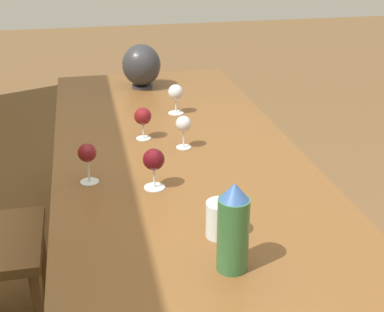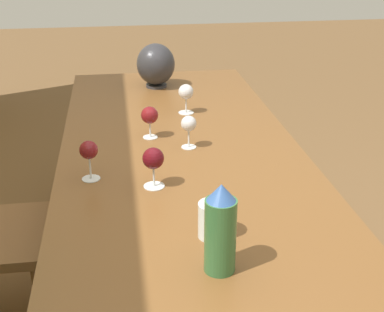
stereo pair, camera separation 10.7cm
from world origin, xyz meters
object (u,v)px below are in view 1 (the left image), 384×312
(wine_glass_4, at_px, (87,154))
(water_bottle, at_px, (233,228))
(wine_glass_1, at_px, (183,125))
(wine_glass_3, at_px, (154,161))
(water_tumbler, at_px, (220,219))
(vase, at_px, (141,65))
(wine_glass_5, at_px, (176,93))
(wine_glass_2, at_px, (143,117))

(wine_glass_4, bearing_deg, water_bottle, -149.18)
(water_bottle, distance_m, wine_glass_1, 0.80)
(wine_glass_1, relative_size, wine_glass_3, 0.93)
(water_bottle, relative_size, water_tumbler, 2.34)
(water_tumbler, xyz_separation_m, vase, (1.48, 0.04, 0.07))
(water_tumbler, relative_size, wine_glass_4, 0.74)
(vase, xyz_separation_m, wine_glass_1, (-0.84, -0.06, -0.03))
(water_tumbler, height_order, wine_glass_5, wine_glass_5)
(water_bottle, xyz_separation_m, wine_glass_3, (0.48, 0.13, -0.02))
(water_bottle, relative_size, wine_glass_5, 1.80)
(vase, relative_size, wine_glass_5, 1.69)
(water_tumbler, relative_size, wine_glass_2, 0.79)
(water_tumbler, height_order, wine_glass_3, wine_glass_3)
(water_bottle, bearing_deg, wine_glass_5, -3.54)
(water_tumbler, xyz_separation_m, wine_glass_4, (0.41, 0.35, 0.05))
(wine_glass_2, height_order, wine_glass_3, wine_glass_3)
(water_bottle, xyz_separation_m, wine_glass_5, (1.20, -0.07, -0.02))
(water_bottle, distance_m, vase, 1.63)
(vase, bearing_deg, water_bottle, -179.05)
(water_tumbler, relative_size, vase, 0.45)
(vase, distance_m, wine_glass_1, 0.84)
(wine_glass_2, bearing_deg, water_tumbler, -171.07)
(water_tumbler, height_order, vase, vase)
(wine_glass_4, relative_size, wine_glass_5, 1.04)
(vase, height_order, wine_glass_3, vase)
(wine_glass_2, bearing_deg, wine_glass_4, 146.80)
(wine_glass_5, bearing_deg, wine_glass_3, 164.09)
(water_bottle, bearing_deg, water_tumbler, -3.54)
(water_tumbler, distance_m, wine_glass_3, 0.36)
(water_tumbler, bearing_deg, wine_glass_4, 40.21)
(vase, xyz_separation_m, wine_glass_5, (-0.43, -0.10, -0.02))
(vase, distance_m, wine_glass_5, 0.45)
(water_bottle, height_order, wine_glass_4, water_bottle)
(wine_glass_1, bearing_deg, wine_glass_3, 152.85)
(vase, height_order, wine_glass_2, vase)
(wine_glass_4, bearing_deg, wine_glass_3, -112.33)
(wine_glass_3, bearing_deg, vase, -5.10)
(water_bottle, distance_m, wine_glass_4, 0.66)
(water_tumbler, distance_m, wine_glass_5, 1.05)
(water_bottle, bearing_deg, wine_glass_2, 6.84)
(wine_glass_2, xyz_separation_m, wine_glass_3, (-0.44, 0.02, 0.01))
(wine_glass_4, xyz_separation_m, wine_glass_5, (0.63, -0.41, -0.01))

